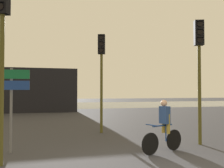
{
  "coord_description": "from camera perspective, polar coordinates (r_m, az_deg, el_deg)",
  "views": [
    {
      "loc": [
        -2.18,
        -5.29,
        1.88
      ],
      "look_at": [
        0.5,
        5.0,
        2.2
      ],
      "focal_mm": 40.0,
      "sensor_mm": 36.0,
      "label": 1
    }
  ],
  "objects": [
    {
      "name": "traffic_light_near_left",
      "position": [
        7.09,
        -23.84,
        9.94
      ],
      "size": [
        0.38,
        0.4,
        4.77
      ],
      "rotation": [
        0.0,
        0.0,
        2.81
      ],
      "color": "#4C4719",
      "rests_on": "ground"
    },
    {
      "name": "water_strip",
      "position": [
        35.04,
        -11.03,
        -4.78
      ],
      "size": [
        80.0,
        16.0,
        0.01
      ],
      "primitive_type": "cube",
      "color": "slate",
      "rests_on": "ground"
    },
    {
      "name": "traffic_light_near_right",
      "position": [
        9.51,
        19.3,
        5.66
      ],
      "size": [
        0.38,
        0.4,
        4.44
      ],
      "rotation": [
        0.0,
        0.0,
        2.83
      ],
      "color": "#4C4719",
      "rests_on": "ground"
    },
    {
      "name": "traffic_light_center",
      "position": [
        11.5,
        -2.43,
        4.51
      ],
      "size": [
        0.38,
        0.4,
        4.51
      ],
      "rotation": [
        0.0,
        0.0,
        2.82
      ],
      "color": "#4C4719",
      "rests_on": "ground"
    },
    {
      "name": "cyclist",
      "position": [
        7.99,
        11.78,
        -9.31
      ],
      "size": [
        1.61,
        0.72,
        1.62
      ],
      "rotation": [
        0.0,
        0.0,
        1.94
      ],
      "color": "black",
      "rests_on": "ground"
    },
    {
      "name": "direction_sign_post",
      "position": [
        8.24,
        -22.09,
        -2.18
      ],
      "size": [
        1.1,
        0.17,
        2.6
      ],
      "rotation": [
        0.0,
        0.0,
        3.03
      ],
      "color": "slate",
      "rests_on": "ground"
    }
  ]
}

